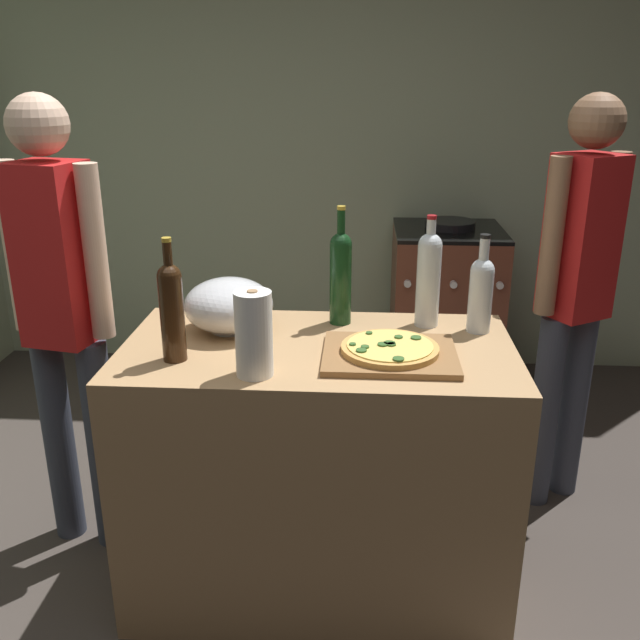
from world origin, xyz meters
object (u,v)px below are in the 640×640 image
at_px(wine_bottle_green, 341,274).
at_px(person_in_stripes, 62,305).
at_px(pizza, 390,348).
at_px(wine_bottle_clear, 429,276).
at_px(paper_towel_roll, 254,334).
at_px(wine_bottle_amber, 172,308).
at_px(wine_bottle_dark, 481,291).
at_px(person_in_red, 576,283).
at_px(stove, 444,309).
at_px(mixing_bowl, 229,305).

height_order(wine_bottle_green, person_in_stripes, person_in_stripes).
distance_m(pizza, wine_bottle_green, 0.37).
bearing_deg(pizza, wine_bottle_green, 118.17).
xyz_separation_m(pizza, wine_bottle_clear, (0.13, 0.29, 0.14)).
bearing_deg(paper_towel_roll, wine_bottle_amber, 159.99).
xyz_separation_m(paper_towel_roll, wine_bottle_dark, (0.68, 0.39, 0.02)).
distance_m(pizza, person_in_red, 0.98).
xyz_separation_m(wine_bottle_amber, stove, (1.01, 1.77, -0.59)).
bearing_deg(stove, pizza, -102.13).
relative_size(mixing_bowl, wine_bottle_amber, 0.78).
distance_m(wine_bottle_clear, person_in_red, 0.71).
xyz_separation_m(paper_towel_roll, person_in_red, (1.11, 0.81, -0.07)).
relative_size(pizza, paper_towel_roll, 1.17).
bearing_deg(person_in_red, pizza, -137.82).
relative_size(stove, person_in_red, 0.58).
bearing_deg(pizza, person_in_stripes, 166.86).
bearing_deg(person_in_stripes, wine_bottle_amber, -33.48).
relative_size(paper_towel_roll, wine_bottle_clear, 0.67).
height_order(wine_bottle_clear, person_in_stripes, person_in_stripes).
relative_size(wine_bottle_dark, person_in_red, 0.20).
relative_size(wine_bottle_amber, person_in_red, 0.23).
relative_size(wine_bottle_amber, person_in_stripes, 0.23).
distance_m(paper_towel_roll, wine_bottle_clear, 0.68).
bearing_deg(wine_bottle_green, stove, 69.55).
bearing_deg(person_in_red, person_in_stripes, -167.80).
bearing_deg(wine_bottle_clear, wine_bottle_amber, -155.70).
xyz_separation_m(mixing_bowl, paper_towel_roll, (0.14, -0.34, 0.03)).
xyz_separation_m(pizza, person_in_stripes, (-1.12, 0.26, 0.02)).
bearing_deg(wine_bottle_dark, wine_bottle_amber, -162.25).
bearing_deg(pizza, wine_bottle_clear, 65.81).
bearing_deg(stove, paper_towel_roll, -112.03).
distance_m(wine_bottle_amber, stove, 2.12).
xyz_separation_m(paper_towel_roll, person_in_stripes, (-0.73, 0.41, -0.07)).
bearing_deg(pizza, mixing_bowl, 159.48).
bearing_deg(stove, wine_bottle_amber, -119.66).
distance_m(paper_towel_roll, wine_bottle_green, 0.50).
relative_size(paper_towel_roll, wine_bottle_green, 0.62).
relative_size(paper_towel_roll, stove, 0.26).
bearing_deg(person_in_red, wine_bottle_amber, -152.44).
distance_m(stove, person_in_red, 1.21).
bearing_deg(person_in_stripes, paper_towel_roll, -29.15).
height_order(pizza, paper_towel_roll, paper_towel_roll).
distance_m(wine_bottle_clear, wine_bottle_dark, 0.18).
height_order(wine_bottle_amber, person_in_red, person_in_red).
height_order(wine_bottle_clear, stove, wine_bottle_clear).
distance_m(wine_bottle_dark, wine_bottle_green, 0.46).
bearing_deg(pizza, stove, 77.87).
bearing_deg(wine_bottle_clear, wine_bottle_dark, -16.07).
xyz_separation_m(stove, person_in_red, (0.36, -1.06, 0.48)).
distance_m(mixing_bowl, paper_towel_roll, 0.37).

